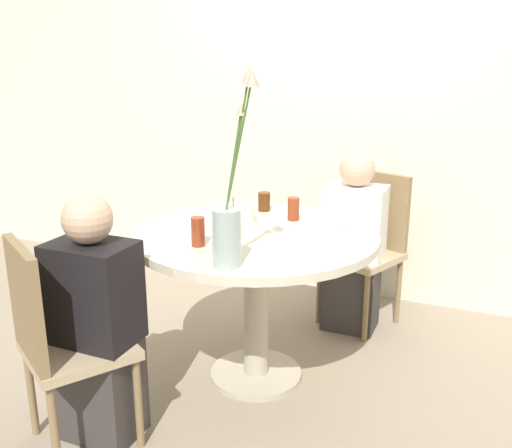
% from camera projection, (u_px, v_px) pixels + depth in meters
% --- Properties ---
extents(ground_plane, '(16.00, 16.00, 0.00)m').
position_uv_depth(ground_plane, '(256.00, 376.00, 2.93)').
color(ground_plane, gray).
extents(wall_back, '(8.00, 0.05, 2.60)m').
position_uv_depth(wall_back, '(334.00, 101.00, 3.69)').
color(wall_back, beige).
rests_on(wall_back, ground_plane).
extents(dining_table, '(1.16, 1.16, 0.78)m').
position_uv_depth(dining_table, '(256.00, 260.00, 2.75)').
color(dining_table, beige).
rests_on(dining_table, ground_plane).
extents(chair_right_flank, '(0.52, 0.52, 0.91)m').
position_uv_depth(chair_right_flank, '(369.00, 240.00, 3.43)').
color(chair_right_flank, tan).
rests_on(chair_right_flank, ground_plane).
extents(chair_left_flank, '(0.55, 0.55, 0.91)m').
position_uv_depth(chair_left_flank, '(57.00, 336.00, 2.25)').
color(chair_left_flank, tan).
rests_on(chair_left_flank, ground_plane).
extents(birthday_cake, '(0.21, 0.21, 0.13)m').
position_uv_depth(birthday_cake, '(233.00, 215.00, 2.85)').
color(birthday_cake, white).
rests_on(birthday_cake, dining_table).
extents(flower_vase, '(0.23, 0.16, 0.77)m').
position_uv_depth(flower_vase, '(229.00, 218.00, 2.20)').
color(flower_vase, '#9EB2AD').
rests_on(flower_vase, dining_table).
extents(side_plate, '(0.22, 0.22, 0.01)m').
position_uv_depth(side_plate, '(322.00, 228.00, 2.76)').
color(side_plate, silver).
rests_on(side_plate, dining_table).
extents(drink_glass_0, '(0.07, 0.07, 0.10)m').
position_uv_depth(drink_glass_0, '(264.00, 202.00, 3.07)').
color(drink_glass_0, '#51280F').
rests_on(drink_glass_0, dining_table).
extents(drink_glass_1, '(0.06, 0.06, 0.13)m').
position_uv_depth(drink_glass_1, '(198.00, 232.00, 2.50)').
color(drink_glass_1, maroon).
rests_on(drink_glass_1, dining_table).
extents(drink_glass_2, '(0.07, 0.07, 0.11)m').
position_uv_depth(drink_glass_2, '(220.00, 239.00, 2.42)').
color(drink_glass_2, black).
rests_on(drink_glass_2, dining_table).
extents(drink_glass_3, '(0.06, 0.06, 0.12)m').
position_uv_depth(drink_glass_3, '(293.00, 209.00, 2.89)').
color(drink_glass_3, maroon).
rests_on(drink_glass_3, dining_table).
extents(person_woman, '(0.34, 0.24, 1.07)m').
position_uv_depth(person_woman, '(353.00, 248.00, 3.32)').
color(person_woman, '#383333').
rests_on(person_woman, ground_plane).
extents(person_guest, '(0.34, 0.24, 1.07)m').
position_uv_depth(person_guest, '(97.00, 328.00, 2.35)').
color(person_guest, '#383333').
rests_on(person_guest, ground_plane).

